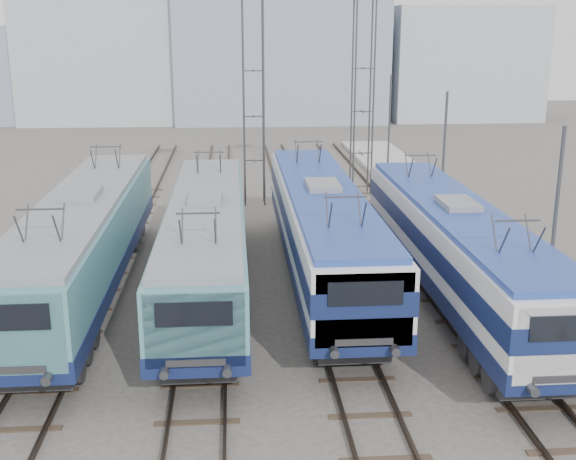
% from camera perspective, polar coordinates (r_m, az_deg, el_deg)
% --- Properties ---
extents(ground, '(160.00, 160.00, 0.00)m').
position_cam_1_polar(ground, '(21.07, -0.68, -12.00)').
color(ground, '#514C47').
extents(platform, '(4.00, 70.00, 0.30)m').
position_cam_1_polar(platform, '(30.51, 17.81, -3.51)').
color(platform, '#9E9E99').
rests_on(platform, ground).
extents(locomotive_far_left, '(2.97, 18.79, 3.54)m').
position_cam_1_polar(locomotive_far_left, '(27.57, -15.86, -0.61)').
color(locomotive_far_left, '#121D4A').
rests_on(locomotive_far_left, ground).
extents(locomotive_center_left, '(2.84, 17.92, 3.37)m').
position_cam_1_polar(locomotive_center_left, '(26.83, -6.49, -0.76)').
color(locomotive_center_left, '#121D4A').
rests_on(locomotive_center_left, ground).
extents(locomotive_center_right, '(2.96, 18.71, 3.52)m').
position_cam_1_polar(locomotive_center_right, '(28.16, 2.78, 0.42)').
color(locomotive_center_right, '#121D4A').
rests_on(locomotive_center_right, ground).
extents(locomotive_far_right, '(2.84, 17.98, 3.38)m').
position_cam_1_polar(locomotive_far_right, '(26.55, 13.19, -1.12)').
color(locomotive_far_right, '#121D4A').
rests_on(locomotive_far_right, ground).
extents(catenary_tower_west, '(4.50, 1.20, 12.00)m').
position_cam_1_polar(catenary_tower_west, '(40.76, -2.76, 11.25)').
color(catenary_tower_west, '#3F4247').
rests_on(catenary_tower_west, ground).
extents(catenary_tower_east, '(4.50, 1.20, 12.00)m').
position_cam_1_polar(catenary_tower_east, '(43.42, 5.94, 11.46)').
color(catenary_tower_east, '#3F4247').
rests_on(catenary_tower_east, ground).
extents(mast_front, '(0.12, 0.12, 7.00)m').
position_cam_1_polar(mast_front, '(23.67, 20.21, -0.71)').
color(mast_front, '#3F4247').
rests_on(mast_front, ground).
extents(mast_mid, '(0.12, 0.12, 7.00)m').
position_cam_1_polar(mast_mid, '(34.63, 12.15, 4.88)').
color(mast_mid, '#3F4247').
rests_on(mast_mid, ground).
extents(mast_rear, '(0.12, 0.12, 7.00)m').
position_cam_1_polar(mast_rear, '(46.11, 7.99, 7.71)').
color(mast_rear, '#3F4247').
rests_on(mast_rear, ground).
extents(building_west, '(18.00, 12.00, 14.00)m').
position_cam_1_polar(building_west, '(81.68, -13.78, 13.31)').
color(building_west, '#A7AEB9').
rests_on(building_west, ground).
extents(building_center, '(22.00, 14.00, 18.00)m').
position_cam_1_polar(building_center, '(80.79, -0.72, 15.14)').
color(building_center, '#8995A9').
rests_on(building_center, ground).
extents(building_east, '(16.00, 12.00, 12.00)m').
position_cam_1_polar(building_east, '(84.54, 13.29, 12.73)').
color(building_east, '#A7AEB9').
rests_on(building_east, ground).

